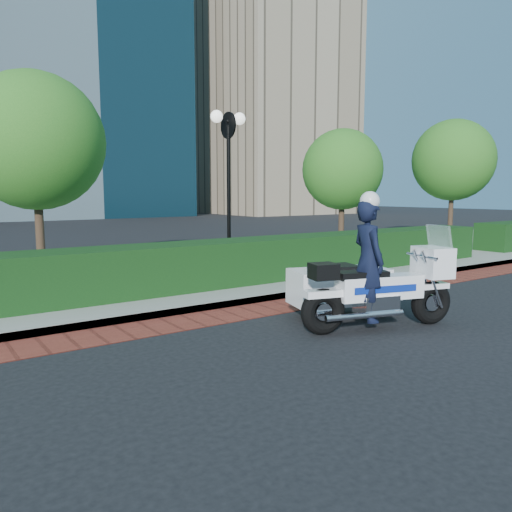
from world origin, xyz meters
TOP-DOWN VIEW (x-y plane):
  - ground at (0.00, 0.00)m, footprint 120.00×120.00m
  - brick_strip at (0.00, 1.50)m, footprint 60.00×1.00m
  - sidewalk at (0.00, 6.00)m, footprint 60.00×8.00m
  - hedge_main at (0.00, 3.60)m, footprint 18.00×1.20m
  - lamppost at (1.00, 5.20)m, footprint 1.02×0.70m
  - tree_b at (-3.50, 6.50)m, footprint 3.20×3.20m
  - tree_c at (6.50, 6.50)m, footprint 2.80×2.80m
  - tree_d at (13.00, 6.50)m, footprint 3.40×3.40m
  - tower_right at (28.00, 38.00)m, footprint 14.00×12.00m
  - police_motorcycle at (0.19, -0.33)m, footprint 2.75×2.38m

SIDE VIEW (x-z plane):
  - ground at x=0.00m, z-range 0.00..0.00m
  - brick_strip at x=0.00m, z-range 0.00..0.01m
  - sidewalk at x=0.00m, z-range 0.00..0.15m
  - hedge_main at x=0.00m, z-range 0.15..1.15m
  - police_motorcycle at x=0.19m, z-range -0.36..1.91m
  - lamppost at x=1.00m, z-range 0.85..5.06m
  - tree_c at x=6.50m, z-range 0.90..5.20m
  - tree_b at x=-3.50m, z-range 0.99..5.88m
  - tree_d at x=13.00m, z-range 1.03..6.19m
  - tower_right at x=28.00m, z-range 0.00..28.00m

